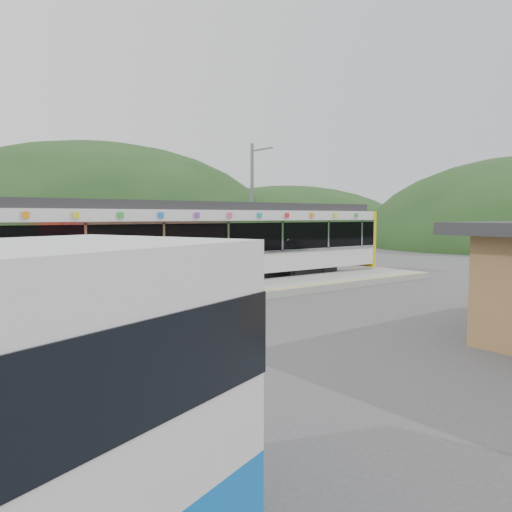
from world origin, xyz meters
TOP-DOWN VIEW (x-y plane):
  - ground at (0.00, 0.00)m, footprint 120.00×120.00m
  - hills at (6.19, 5.29)m, footprint 146.00×149.00m
  - platform at (0.00, 3.30)m, footprint 26.00×3.20m
  - yellow_line at (0.00, 2.00)m, footprint 26.00×0.10m
  - train at (2.12, 6.00)m, footprint 20.44×3.01m
  - catenary_mast_east at (7.00, 8.56)m, footprint 0.18×1.80m

SIDE VIEW (x-z plane):
  - ground at x=0.00m, z-range 0.00..0.00m
  - hills at x=6.19m, z-range -13.00..13.00m
  - platform at x=0.00m, z-range 0.00..0.30m
  - yellow_line at x=0.00m, z-range 0.30..0.31m
  - train at x=2.12m, z-range 0.19..3.93m
  - catenary_mast_east at x=7.00m, z-range 0.15..7.15m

